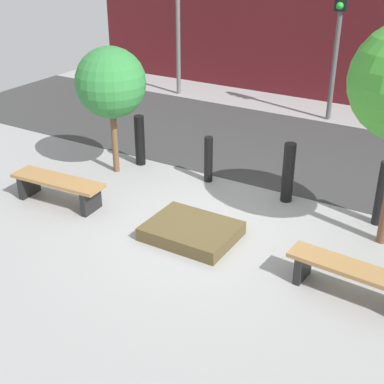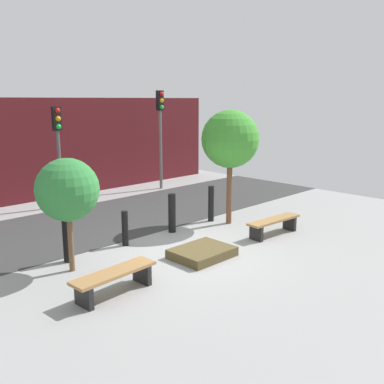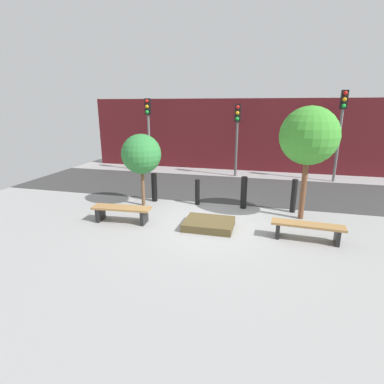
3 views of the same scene
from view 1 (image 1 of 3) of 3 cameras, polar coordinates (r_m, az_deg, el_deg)
ground_plane at (r=8.74m, az=1.47°, el=-3.50°), size 18.00×18.00×0.00m
road_strip at (r=11.90m, az=10.68°, el=4.52°), size 18.00×4.20×0.01m
building_facade at (r=15.18m, az=17.10°, el=15.80°), size 16.20×0.50×3.68m
bench_left at (r=9.55m, az=-14.08°, el=0.65°), size 1.76×0.58×0.46m
bench_right at (r=7.28m, az=16.98°, el=-8.56°), size 1.80×0.52×0.45m
planter_bed at (r=8.35m, az=-0.05°, el=-4.19°), size 1.37×1.07×0.21m
tree_behind_left_bench at (r=10.16m, az=-8.66°, el=11.41°), size 1.32×1.32×2.44m
bollard_far_left at (r=10.82m, az=-5.59°, el=5.50°), size 0.20×0.20×1.02m
bollard_left at (r=10.04m, az=1.76°, el=3.50°), size 0.16×0.16×0.89m
bollard_center at (r=9.40m, az=10.22°, el=2.03°), size 0.21×0.21×1.08m
bollard_right at (r=9.04m, az=19.56°, el=-0.17°), size 0.18×0.18×1.09m
traffic_light_west at (r=15.31m, az=-1.56°, el=19.60°), size 0.28×0.27×3.66m
traffic_light_mid_west at (r=13.49m, az=15.40°, el=17.01°), size 0.28×0.27×3.38m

